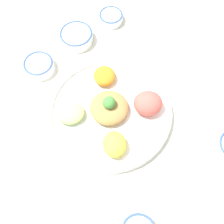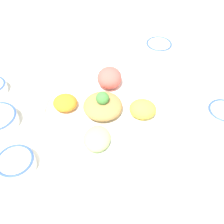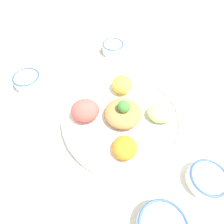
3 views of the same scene
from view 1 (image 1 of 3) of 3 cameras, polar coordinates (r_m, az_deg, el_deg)
name	(u,v)px [view 1 (image 1 of 3)]	position (r m, az deg, el deg)	size (l,w,h in m)	color
ground_plane	(99,115)	(1.00, -2.35, -0.47)	(2.40, 2.40, 0.00)	silver
salad_platter	(110,111)	(0.98, -0.31, 0.17)	(0.40, 0.40, 0.10)	white
sauce_bowl_red	(39,66)	(1.09, -13.22, 8.26)	(0.10, 0.10, 0.04)	white
sauce_bowl_dark	(76,36)	(1.15, -6.52, 13.59)	(0.12, 0.12, 0.04)	white
sauce_bowl_far	(111,17)	(1.20, -0.19, 16.96)	(0.09, 0.09, 0.04)	white
serving_spoon_main	(72,199)	(0.92, -7.36, -15.46)	(0.07, 0.12, 0.01)	white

